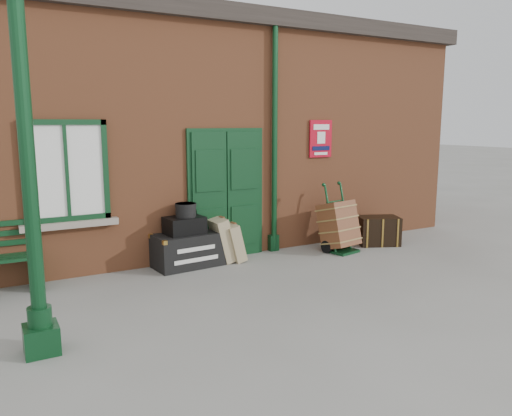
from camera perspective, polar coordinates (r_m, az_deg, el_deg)
ground at (r=7.83m, az=3.35°, el=-7.78°), size 80.00×80.00×0.00m
station_building at (r=10.58m, az=-6.81°, el=8.64°), size 10.30×4.30×4.36m
canopy_column at (r=5.40m, az=-24.21°, el=-1.23°), size 0.34×0.34×3.61m
houdini_trunk at (r=8.35m, az=-7.79°, el=-4.75°), size 1.16×0.71×0.56m
strongbox at (r=8.23m, az=-8.18°, el=-1.97°), size 0.65×0.50×0.28m
hatbox at (r=8.20m, az=-8.02°, el=-0.23°), size 0.36×0.36×0.22m
suitcase_back at (r=8.55m, az=-4.01°, el=-3.60°), size 0.39×0.54×0.77m
suitcase_front at (r=8.57m, az=-2.70°, el=-3.92°), size 0.35×0.48×0.66m
porter_trolley at (r=9.31m, az=9.44°, el=-2.01°), size 0.71×0.75×1.24m
dark_trunk at (r=10.01m, az=13.81°, el=-2.53°), size 0.90×0.76×0.55m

